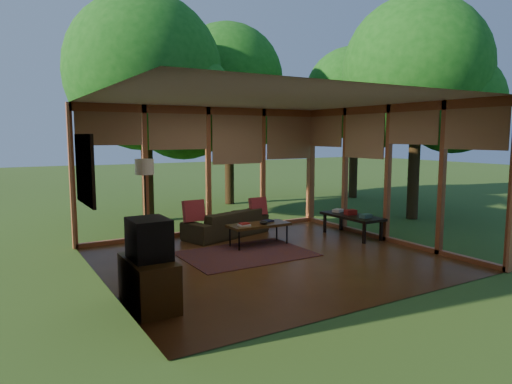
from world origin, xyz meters
TOP-DOWN VIEW (x-y plane):
  - floor at (0.00, 0.00)m, footprint 5.50×5.50m
  - ceiling at (0.00, 0.00)m, footprint 5.50×5.50m
  - wall_left at (-2.75, 0.00)m, footprint 0.04×5.00m
  - wall_front at (0.00, -2.50)m, footprint 5.50×0.04m
  - window_wall_back at (0.00, 2.50)m, footprint 5.50×0.12m
  - window_wall_right at (2.75, 0.00)m, footprint 0.12×5.00m
  - exterior_lawn at (8.00, 8.00)m, footprint 40.00×40.00m
  - tree_nw at (-0.70, 4.56)m, footprint 3.72×3.72m
  - tree_ne at (2.36, 6.16)m, footprint 3.36×3.36m
  - tree_se at (5.08, 1.40)m, footprint 3.54×3.54m
  - tree_far at (6.47, 5.18)m, footprint 3.04×3.04m
  - rug at (-0.21, 0.50)m, footprint 2.24×1.58m
  - sofa at (0.17, 2.00)m, footprint 2.02×1.24m
  - pillow_left at (-0.58, 1.95)m, footprint 0.43×0.23m
  - pillow_right at (0.92, 1.95)m, footprint 0.38×0.20m
  - ct_book_lower at (-0.03, 0.89)m, footprint 0.24×0.19m
  - ct_book_upper at (-0.03, 0.89)m, footprint 0.18×0.14m
  - ct_book_side at (0.57, 1.02)m, footprint 0.24×0.20m
  - ct_bowl at (0.37, 0.84)m, footprint 0.16×0.16m
  - media_cabinet at (-2.47, -1.05)m, footprint 0.50×1.00m
  - television at (-2.45, -1.05)m, footprint 0.45×0.55m
  - console_book_a at (2.40, 0.21)m, footprint 0.22×0.16m
  - console_book_b at (2.40, 0.66)m, footprint 0.25×0.21m
  - console_book_c at (2.40, 1.06)m, footprint 0.27×0.23m
  - floor_lamp at (-1.46, 2.26)m, footprint 0.36×0.36m
  - coffee_table at (0.32, 0.94)m, footprint 1.20×0.50m
  - side_console at (2.40, 0.61)m, footprint 0.60×1.40m
  - wall_painting at (-2.71, 1.40)m, footprint 0.06×1.35m

SIDE VIEW (x-z plane):
  - exterior_lawn at x=8.00m, z-range -0.01..-0.01m
  - floor at x=0.00m, z-range 0.00..0.00m
  - rug at x=-0.21m, z-range 0.00..0.01m
  - sofa at x=0.17m, z-range 0.00..0.55m
  - media_cabinet at x=-2.47m, z-range 0.00..0.60m
  - coffee_table at x=0.32m, z-range 0.18..0.60m
  - side_console at x=2.40m, z-range 0.18..0.64m
  - ct_book_side at x=0.57m, z-range 0.42..0.46m
  - ct_book_lower at x=-0.03m, z-range 0.43..0.46m
  - ct_bowl at x=0.37m, z-range 0.42..0.50m
  - ct_book_upper at x=-0.03m, z-range 0.45..0.48m
  - console_book_c at x=2.40m, z-range 0.45..0.52m
  - console_book_a at x=2.40m, z-range 0.46..0.53m
  - console_book_b at x=2.40m, z-range 0.45..0.56m
  - pillow_right at x=0.92m, z-range 0.37..0.77m
  - pillow_left at x=-0.58m, z-range 0.37..0.82m
  - television at x=-2.45m, z-range 0.60..1.10m
  - wall_left at x=-2.75m, z-range 0.00..2.70m
  - wall_front at x=0.00m, z-range 0.00..2.70m
  - window_wall_back at x=0.00m, z-range 0.00..2.70m
  - window_wall_right at x=2.75m, z-range 0.00..2.70m
  - floor_lamp at x=-1.46m, z-range 0.58..2.23m
  - wall_painting at x=-2.71m, z-range 0.98..2.12m
  - ceiling at x=0.00m, z-range 2.70..2.70m
  - tree_far at x=6.47m, z-range 0.96..5.96m
  - tree_nw at x=-0.70m, z-range 0.86..6.32m
  - tree_se at x=5.08m, z-range 0.95..6.41m
  - tree_ne at x=2.36m, z-range 1.03..6.49m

